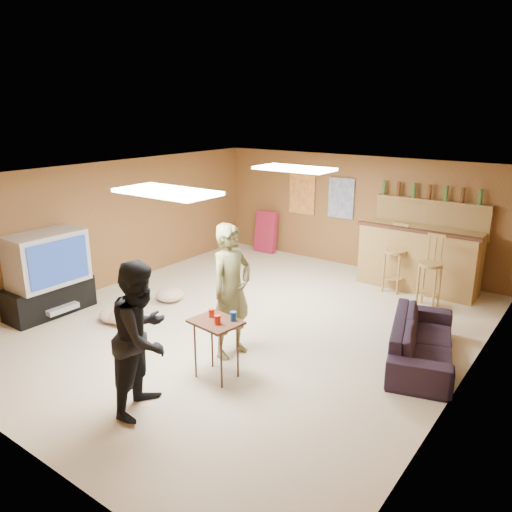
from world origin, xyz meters
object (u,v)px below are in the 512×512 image
Objects in this scene: tv_body at (47,259)px; bar_counter at (419,259)px; person_black at (142,337)px; sofa at (422,340)px; person_olive at (231,291)px; tray_table at (216,349)px.

bar_counter is (4.15, 4.45, -0.35)m from tv_body.
person_black is at bearing -101.70° from bar_counter.
person_black is at bearing 127.16° from sofa.
tray_table is (0.22, -0.57, -0.51)m from person_olive.
bar_counter is at bearing 47.00° from tv_body.
person_olive is (-1.11, -3.81, 0.32)m from bar_counter.
sofa is (2.04, 1.28, -0.60)m from person_olive.
tv_body is 3.11m from person_olive.
bar_counter is 4.47m from tray_table.
bar_counter is at bearing 78.62° from tray_table.
tv_body is at bearing 108.61° from person_olive.
sofa is 2.59m from tray_table.
tv_body reaches higher than sofa.
sofa is (2.03, 2.75, -0.55)m from person_black.
person_olive reaches higher than tv_body.
person_black reaches higher than tray_table.
person_black reaches higher than sofa.
person_olive is at bearing -106.18° from bar_counter.
tv_body is 0.67× the size of person_black.
tray_table is at bearing -31.74° from person_black.
tv_body is at bearing -178.76° from tray_table.
person_black is at bearing -15.31° from tv_body.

